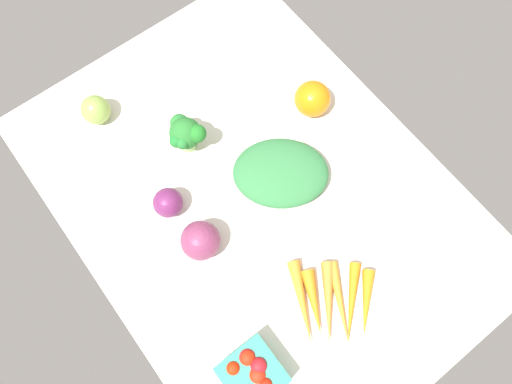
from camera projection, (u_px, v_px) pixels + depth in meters
tablecloth at (256, 197)px, 110.87cm from camera, size 104.00×76.00×2.00cm
carrot_bunch at (331, 303)px, 100.47cm from camera, size 21.71×21.08×2.97cm
broccoli_head at (186, 133)px, 108.54cm from camera, size 9.22×8.03×9.70cm
heirloom_tomato_green at (96, 110)px, 113.55cm from camera, size 6.74×6.74×6.74cm
leafy_greens_clump at (281, 173)px, 108.62cm from camera, size 25.96×26.69×5.88cm
berry_basket at (252, 373)px, 94.13cm from camera, size 10.66×10.66×6.70cm
red_onion_near_basket at (168, 203)px, 105.89cm from camera, size 6.49×6.49×6.49cm
red_onion_center at (200, 240)px, 102.07cm from camera, size 8.32×8.32×8.32cm
bell_pepper_orange at (312, 99)px, 113.71cm from camera, size 11.85×11.85×8.21cm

